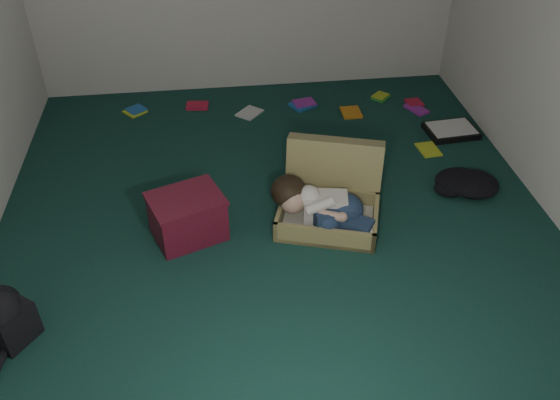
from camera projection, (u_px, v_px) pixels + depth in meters
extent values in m
plane|color=#13372F|center=(277.00, 226.00, 4.27)|extent=(4.50, 4.50, 0.00)
plane|color=silver|center=(372.00, 377.00, 1.71)|extent=(4.50, 0.00, 4.50)
cube|color=#998E54|center=(328.00, 216.00, 4.23)|extent=(0.82, 0.69, 0.16)
cube|color=beige|center=(327.00, 221.00, 4.26)|extent=(0.75, 0.61, 0.02)
cube|color=#998E54|center=(334.00, 171.00, 4.38)|extent=(0.74, 0.42, 0.52)
cube|color=silver|center=(325.00, 208.00, 4.16)|extent=(0.33, 0.22, 0.22)
sphere|color=tan|center=(293.00, 200.00, 4.14)|extent=(0.19, 0.19, 0.19)
ellipsoid|color=black|center=(289.00, 191.00, 4.16)|extent=(0.25, 0.27, 0.22)
ellipsoid|color=#1F314D|center=(347.00, 209.00, 4.15)|extent=(0.23, 0.27, 0.22)
cube|color=#1F314D|center=(334.00, 219.00, 4.08)|extent=(0.27, 0.15, 0.14)
cube|color=#1F314D|center=(355.00, 225.00, 4.07)|extent=(0.27, 0.24, 0.11)
sphere|color=white|center=(369.00, 226.00, 4.09)|extent=(0.11, 0.11, 0.11)
sphere|color=white|center=(368.00, 234.00, 4.04)|extent=(0.10, 0.10, 0.10)
cylinder|color=tan|center=(331.00, 215.00, 4.03)|extent=(0.19, 0.11, 0.07)
cube|color=maroon|center=(188.00, 218.00, 4.10)|extent=(0.56, 0.50, 0.31)
cube|color=maroon|center=(185.00, 199.00, 4.00)|extent=(0.59, 0.53, 0.02)
cube|color=black|center=(451.00, 131.00, 5.28)|extent=(0.46, 0.36, 0.05)
cube|color=white|center=(452.00, 128.00, 5.26)|extent=(0.41, 0.31, 0.01)
cube|color=#C0D425|center=(135.00, 112.00, 5.60)|extent=(0.19, 0.14, 0.02)
cube|color=red|center=(197.00, 106.00, 5.68)|extent=(0.24, 0.23, 0.02)
cube|color=silver|center=(250.00, 113.00, 5.58)|extent=(0.19, 0.22, 0.02)
cube|color=#2060B1|center=(303.00, 105.00, 5.70)|extent=(0.20, 0.23, 0.02)
cube|color=orange|center=(351.00, 113.00, 5.58)|extent=(0.23, 0.22, 0.02)
cube|color=#24862F|center=(381.00, 97.00, 5.82)|extent=(0.20, 0.16, 0.02)
cube|color=purple|center=(416.00, 109.00, 5.63)|extent=(0.23, 0.23, 0.02)
cube|color=beige|center=(445.00, 134.00, 5.27)|extent=(0.17, 0.21, 0.02)
cube|color=#C0D425|center=(429.00, 149.00, 5.07)|extent=(0.21, 0.23, 0.02)
cube|color=red|center=(414.00, 103.00, 5.73)|extent=(0.23, 0.21, 0.02)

